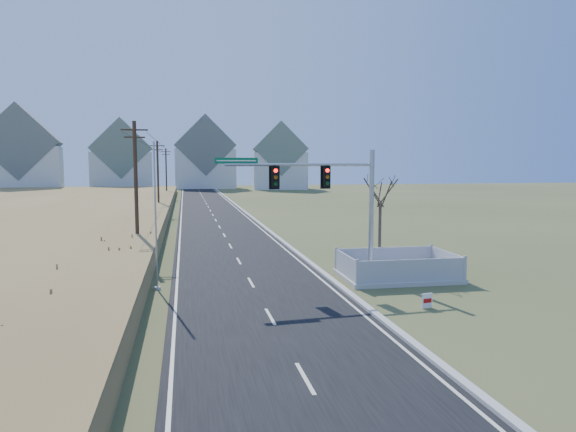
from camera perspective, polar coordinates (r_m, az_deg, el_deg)
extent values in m
plane|color=#474D25|center=(22.60, -2.83, -9.80)|extent=(260.00, 260.00, 0.00)
cube|color=black|center=(71.86, -8.78, 0.85)|extent=(8.00, 180.00, 0.06)
cube|color=#B2AFA8|center=(72.16, -5.49, 0.96)|extent=(0.30, 180.00, 0.18)
cylinder|color=#422D1E|center=(36.72, -16.53, 3.08)|extent=(0.26, 0.26, 9.00)
cube|color=#422D1E|center=(36.76, -16.71, 9.16)|extent=(1.80, 0.10, 0.10)
cube|color=#422D1E|center=(36.73, -16.68, 8.38)|extent=(1.40, 0.10, 0.10)
cylinder|color=#422D1E|center=(66.63, -14.25, 4.22)|extent=(0.26, 0.26, 9.00)
cube|color=#422D1E|center=(66.66, -14.33, 7.57)|extent=(1.80, 0.10, 0.10)
cube|color=#422D1E|center=(66.64, -14.32, 7.14)|extent=(1.40, 0.10, 0.10)
cylinder|color=#422D1E|center=(96.60, -13.38, 4.65)|extent=(0.26, 0.26, 9.00)
cube|color=#422D1E|center=(96.62, -13.43, 6.96)|extent=(1.80, 0.10, 0.10)
cube|color=#422D1E|center=(96.61, -13.42, 6.67)|extent=(1.40, 0.10, 0.10)
cube|color=silver|center=(126.42, -27.45, 4.61)|extent=(17.38, 13.12, 10.00)
cube|color=slate|center=(126.51, -27.58, 7.28)|extent=(17.69, 13.38, 16.29)
cube|color=silver|center=(130.39, -17.96, 4.77)|extent=(14.66, 10.95, 9.00)
cube|color=slate|center=(130.43, -18.03, 7.14)|extent=(14.93, 11.17, 14.26)
cube|color=silver|center=(133.64, -9.19, 5.20)|extent=(15.00, 10.00, 10.00)
cube|color=slate|center=(133.73, -9.23, 7.73)|extent=(15.27, 10.20, 15.27)
cube|color=silver|center=(127.67, -0.91, 5.03)|extent=(13.87, 10.31, 9.00)
cube|color=slate|center=(127.72, -0.91, 7.45)|extent=(14.12, 10.51, 13.24)
cylinder|color=#9EA0A5|center=(28.16, 9.13, -6.54)|extent=(0.59, 0.59, 0.20)
cylinder|color=#9EA0A5|center=(27.65, 9.24, 0.19)|extent=(0.25, 0.25, 6.83)
cylinder|color=#9EA0A5|center=(26.18, 1.47, 5.72)|extent=(7.80, 0.62, 0.16)
cube|color=black|center=(26.60, 4.30, 4.36)|extent=(0.36, 0.30, 1.05)
cube|color=black|center=(25.84, -1.45, 4.34)|extent=(0.36, 0.30, 1.05)
cube|color=#056336|center=(25.45, -5.76, 6.14)|extent=(2.14, 0.17, 0.29)
cube|color=#B7B5AD|center=(28.20, 12.02, -6.55)|extent=(6.08, 4.22, 0.23)
cube|color=#B4B4B9|center=(26.35, 13.61, -5.93)|extent=(5.69, 0.20, 1.14)
cube|color=#B4B4B9|center=(29.80, 10.67, -4.52)|extent=(5.69, 0.20, 1.14)
cube|color=#B4B4B9|center=(27.13, 6.45, -5.47)|extent=(0.16, 3.79, 1.14)
cube|color=#B4B4B9|center=(29.25, 17.23, -4.88)|extent=(0.16, 3.79, 1.14)
cube|color=white|center=(22.70, 15.19, -9.06)|extent=(0.50, 0.14, 0.62)
cube|color=#B50C0C|center=(22.68, 15.24, -9.07)|extent=(0.40, 0.09, 0.18)
cylinder|color=#B7B5AD|center=(25.93, -14.31, -7.78)|extent=(0.32, 0.32, 0.14)
cylinder|color=#9EA0A5|center=(25.35, -14.50, -0.05)|extent=(0.09, 0.09, 7.15)
cylinder|color=#4C3F33|center=(29.90, 10.15, -2.34)|extent=(0.17, 0.17, 3.79)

